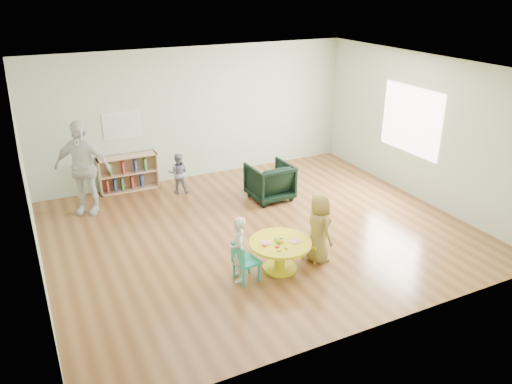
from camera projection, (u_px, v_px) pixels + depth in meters
room at (260, 125)px, 7.98m from camera, size 7.10×7.00×2.80m
activity_table at (280, 250)px, 7.44m from camera, size 0.94×0.94×0.51m
kid_chair_left at (244, 261)px, 7.15m from camera, size 0.37×0.37×0.61m
kid_chair_right at (315, 241)px, 7.77m from camera, size 0.38×0.38×0.54m
bookshelf at (127, 173)px, 10.29m from camera, size 1.20×0.30×0.75m
alphabet_poster at (122, 125)px, 10.01m from camera, size 0.74×0.01×0.54m
armchair at (270, 181)px, 9.85m from camera, size 0.81×0.84×0.73m
child_left at (238, 250)px, 7.12m from camera, size 0.33×0.41×0.99m
child_right at (319, 228)px, 7.60m from camera, size 0.36×0.55×1.11m
toddler at (178, 173)px, 10.12m from camera, size 0.51×0.47×0.85m
adult_caretaker at (82, 168)px, 9.08m from camera, size 1.11×0.89×1.77m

